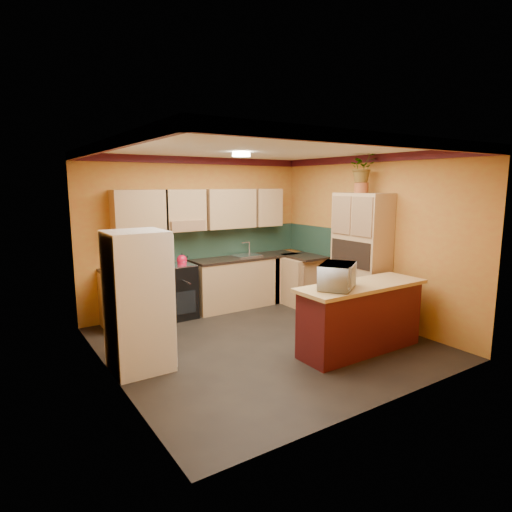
{
  "coord_description": "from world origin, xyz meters",
  "views": [
    {
      "loc": [
        -3.28,
        -4.8,
        2.24
      ],
      "look_at": [
        0.16,
        0.45,
        1.18
      ],
      "focal_mm": 30.0,
      "sensor_mm": 36.0,
      "label": 1
    }
  ],
  "objects_px": {
    "base_cabinets_back": "(209,287)",
    "breakfast_bar": "(361,319)",
    "microwave": "(337,276)",
    "fridge": "(138,301)",
    "pantry": "(361,259)",
    "stove": "(176,291)"
  },
  "relations": [
    {
      "from": "base_cabinets_back",
      "to": "pantry",
      "type": "xyz_separation_m",
      "value": [
        1.8,
        -1.85,
        0.61
      ]
    },
    {
      "from": "breakfast_bar",
      "to": "microwave",
      "type": "bearing_deg",
      "value": 180.0
    },
    {
      "from": "pantry",
      "to": "breakfast_bar",
      "type": "bearing_deg",
      "value": -135.97
    },
    {
      "from": "stove",
      "to": "pantry",
      "type": "xyz_separation_m",
      "value": [
        2.42,
        -1.85,
        0.59
      ]
    },
    {
      "from": "breakfast_bar",
      "to": "pantry",
      "type": "bearing_deg",
      "value": 44.03
    },
    {
      "from": "base_cabinets_back",
      "to": "breakfast_bar",
      "type": "xyz_separation_m",
      "value": [
        0.87,
        -2.75,
        0.0
      ]
    },
    {
      "from": "fridge",
      "to": "stove",
      "type": "bearing_deg",
      "value": 54.81
    },
    {
      "from": "fridge",
      "to": "base_cabinets_back",
      "type": "bearing_deg",
      "value": 42.81
    },
    {
      "from": "pantry",
      "to": "microwave",
      "type": "bearing_deg",
      "value": -147.06
    },
    {
      "from": "breakfast_bar",
      "to": "base_cabinets_back",
      "type": "bearing_deg",
      "value": 107.64
    },
    {
      "from": "microwave",
      "to": "fridge",
      "type": "bearing_deg",
      "value": 118.93
    },
    {
      "from": "fridge",
      "to": "breakfast_bar",
      "type": "bearing_deg",
      "value": -21.92
    },
    {
      "from": "fridge",
      "to": "breakfast_bar",
      "type": "relative_size",
      "value": 0.94
    },
    {
      "from": "stove",
      "to": "pantry",
      "type": "height_order",
      "value": "pantry"
    },
    {
      "from": "fridge",
      "to": "pantry",
      "type": "bearing_deg",
      "value": -2.9
    },
    {
      "from": "base_cabinets_back",
      "to": "fridge",
      "type": "bearing_deg",
      "value": -137.19
    },
    {
      "from": "pantry",
      "to": "breakfast_bar",
      "type": "distance_m",
      "value": 1.42
    },
    {
      "from": "base_cabinets_back",
      "to": "fridge",
      "type": "distance_m",
      "value": 2.49
    },
    {
      "from": "base_cabinets_back",
      "to": "breakfast_bar",
      "type": "relative_size",
      "value": 2.03
    },
    {
      "from": "pantry",
      "to": "microwave",
      "type": "distance_m",
      "value": 1.64
    },
    {
      "from": "stove",
      "to": "breakfast_bar",
      "type": "xyz_separation_m",
      "value": [
        1.5,
        -2.75,
        -0.02
      ]
    },
    {
      "from": "base_cabinets_back",
      "to": "pantry",
      "type": "bearing_deg",
      "value": -45.84
    }
  ]
}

